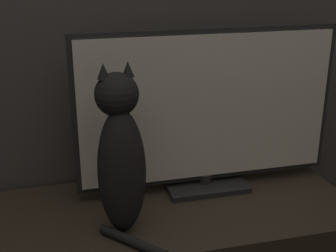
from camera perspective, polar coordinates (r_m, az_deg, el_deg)
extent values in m
cube|color=black|center=(1.73, 4.57, -7.13)|extent=(0.29, 0.18, 0.02)
cylinder|color=black|center=(1.72, 4.60, -6.35)|extent=(0.04, 0.04, 0.03)
cube|color=black|center=(1.63, 4.77, 2.31)|extent=(0.93, 0.02, 0.54)
cube|color=silver|center=(1.61, 4.93, 2.16)|extent=(0.89, 0.01, 0.51)
ellipsoid|color=black|center=(1.40, -5.65, -5.61)|extent=(0.16, 0.15, 0.40)
ellipsoid|color=olive|center=(1.45, -6.12, -5.54)|extent=(0.08, 0.05, 0.22)
sphere|color=black|center=(1.34, -6.28, 3.85)|extent=(0.14, 0.14, 0.13)
cone|color=black|center=(1.31, -7.90, 6.64)|extent=(0.04, 0.04, 0.04)
cone|color=black|center=(1.33, -4.91, 6.94)|extent=(0.04, 0.04, 0.04)
cylinder|color=black|center=(1.41, -4.33, -13.88)|extent=(0.18, 0.20, 0.03)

